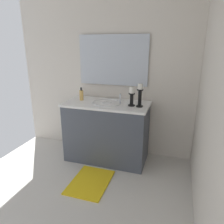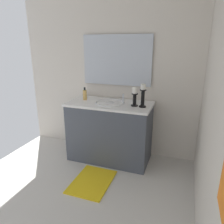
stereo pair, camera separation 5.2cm
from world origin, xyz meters
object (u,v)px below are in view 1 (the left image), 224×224
at_px(candle_holder_tall, 140,95).
at_px(sink_basin, 107,106).
at_px(vanity_cabinet, 107,131).
at_px(bath_mat, 90,182).
at_px(mirror, 113,60).
at_px(soap_bottle, 81,95).
at_px(candle_holder_short, 132,96).

bearing_deg(candle_holder_tall, sink_basin, -95.50).
relative_size(vanity_cabinet, bath_mat, 1.92).
relative_size(mirror, soap_bottle, 5.53).
bearing_deg(bath_mat, vanity_cabinet, -180.00).
height_order(candle_holder_short, soap_bottle, candle_holder_short).
bearing_deg(soap_bottle, bath_mat, 30.51).
relative_size(mirror, bath_mat, 1.66).
xyz_separation_m(candle_holder_short, soap_bottle, (-0.07, -0.74, -0.06)).
relative_size(soap_bottle, bath_mat, 0.30).
xyz_separation_m(sink_basin, mirror, (-0.28, -0.00, 0.58)).
bearing_deg(sink_basin, bath_mat, -0.09).
height_order(vanity_cabinet, soap_bottle, soap_bottle).
bearing_deg(mirror, candle_holder_short, 48.18).
distance_m(sink_basin, candle_holder_short, 0.39).
bearing_deg(sink_basin, vanity_cabinet, -90.00).
height_order(candle_holder_tall, bath_mat, candle_holder_tall).
distance_m(vanity_cabinet, candle_holder_tall, 0.73).
height_order(mirror, bath_mat, mirror).
bearing_deg(mirror, soap_bottle, -58.62).
height_order(vanity_cabinet, bath_mat, vanity_cabinet).
bearing_deg(vanity_cabinet, mirror, 179.99).
bearing_deg(soap_bottle, vanity_cabinet, 84.07).
height_order(sink_basin, mirror, mirror).
bearing_deg(mirror, candle_holder_tall, 54.69).
bearing_deg(mirror, sink_basin, 0.20).
distance_m(vanity_cabinet, soap_bottle, 0.63).
bearing_deg(candle_holder_short, vanity_cabinet, -95.49).
relative_size(sink_basin, mirror, 0.40).
bearing_deg(soap_bottle, candle_holder_tall, 84.31).
bearing_deg(bath_mat, sink_basin, 179.91).
distance_m(mirror, candle_holder_short, 0.63).
distance_m(sink_basin, bath_mat, 1.01).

